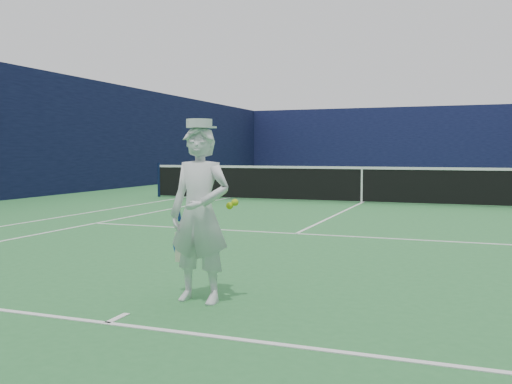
# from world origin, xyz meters

# --- Properties ---
(ground) EXTENTS (80.00, 80.00, 0.00)m
(ground) POSITION_xyz_m (0.00, 0.00, 0.00)
(ground) COLOR #2C7438
(ground) RESTS_ON ground
(court_markings) EXTENTS (11.03, 23.83, 0.01)m
(court_markings) POSITION_xyz_m (0.00, 0.00, 0.00)
(court_markings) COLOR white
(court_markings) RESTS_ON ground
(windscreen_fence) EXTENTS (20.12, 36.12, 4.00)m
(windscreen_fence) POSITION_xyz_m (0.00, 0.00, 2.00)
(windscreen_fence) COLOR #0E1135
(windscreen_fence) RESTS_ON ground
(tennis_net) EXTENTS (12.88, 0.09, 1.07)m
(tennis_net) POSITION_xyz_m (0.00, 0.00, 0.55)
(tennis_net) COLOR #141E4C
(tennis_net) RESTS_ON ground
(tennis_player) EXTENTS (0.76, 0.48, 1.71)m
(tennis_player) POSITION_xyz_m (0.41, -10.98, 0.83)
(tennis_player) COLOR white
(tennis_player) RESTS_ON ground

